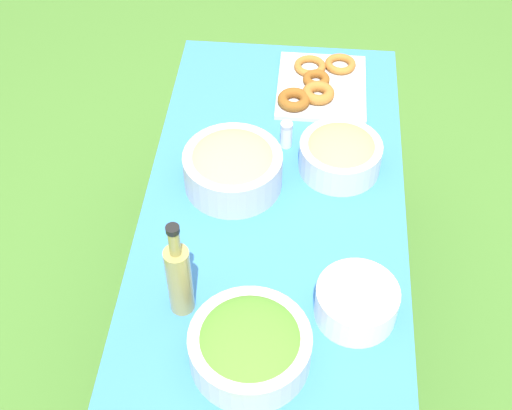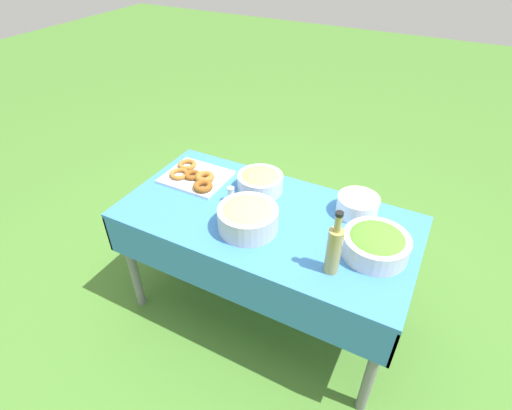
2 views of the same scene
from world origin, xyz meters
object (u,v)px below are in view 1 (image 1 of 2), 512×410
salad_bowl (250,345)px  olive_oil_bottle (179,277)px  plate_stack (356,303)px  donut_platter (318,84)px  bread_bowl (340,153)px  pasta_bowl (233,167)px

salad_bowl → olive_oil_bottle: (-0.14, -0.19, 0.06)m
salad_bowl → plate_stack: bearing=121.3°
salad_bowl → donut_platter: bearing=172.9°
donut_platter → plate_stack: 0.90m
olive_oil_bottle → bread_bowl: size_ratio=1.27×
pasta_bowl → plate_stack: pasta_bowl is taller
donut_platter → olive_oil_bottle: (0.91, -0.32, 0.10)m
donut_platter → olive_oil_bottle: size_ratio=1.12×
plate_stack → bread_bowl: (-0.52, -0.05, 0.01)m
salad_bowl → plate_stack: size_ratio=1.41×
salad_bowl → pasta_bowl: 0.59m
pasta_bowl → bread_bowl: pasta_bowl is taller
pasta_bowl → olive_oil_bottle: olive_oil_bottle is taller
donut_platter → plate_stack: plate_stack is taller
salad_bowl → donut_platter: (-1.05, 0.13, -0.04)m
plate_stack → pasta_bowl: bearing=-140.0°
plate_stack → salad_bowl: bearing=-58.7°
salad_bowl → olive_oil_bottle: 0.24m
plate_stack → bread_bowl: bearing=-174.9°
bread_bowl → salad_bowl: bearing=-16.9°
donut_platter → bread_bowl: size_ratio=1.42×
olive_oil_bottle → donut_platter: bearing=160.9°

